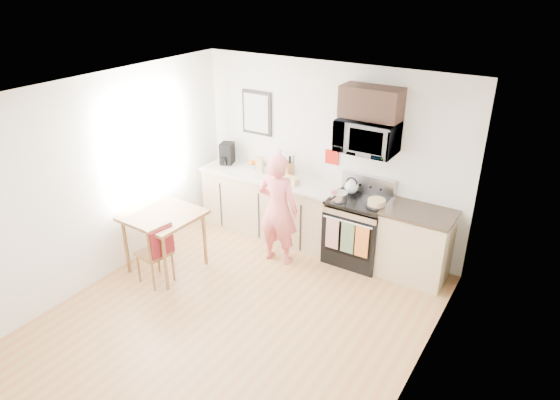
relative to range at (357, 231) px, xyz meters
The scene contains 28 objects.
floor 2.12m from the range, 107.69° to the right, with size 4.60×4.60×0.00m, color #A76A40.
back_wall 1.12m from the range, 152.75° to the left, with size 4.00×0.04×2.60m, color white.
front_wall 4.41m from the range, 98.38° to the right, with size 4.00×0.04×2.60m, color white.
left_wall 3.40m from the range, 143.09° to the right, with size 0.04×4.60×2.60m, color white.
right_wall 2.55m from the range, 55.26° to the right, with size 0.04×4.60×2.60m, color white.
ceiling 3.00m from the range, 107.69° to the right, with size 4.00×4.60×0.04m, color white.
window 3.06m from the range, 155.62° to the right, with size 0.06×1.40×1.50m.
cabinet_left 1.43m from the range, behind, with size 2.10×0.60×0.90m, color tan.
countertop_left 1.51m from the range, behind, with size 2.14×0.64×0.04m, color silver.
cabinet_right 0.80m from the range, ahead, with size 0.84×0.60×0.90m, color tan.
countertop_right 0.93m from the range, ahead, with size 0.88×0.64×0.04m, color black.
range is the anchor object (origin of this frame).
microwave 1.33m from the range, 90.06° to the left, with size 0.76×0.51×0.42m, color #B8B7BC.
upper_cabinet 1.75m from the range, 90.04° to the left, with size 0.76×0.35×0.40m, color black.
wall_art 2.27m from the range, behind, with size 0.50×0.04×0.65m.
wall_trivet 1.09m from the range, 151.92° to the left, with size 0.20×0.02×0.20m, color #B41A0F.
person 1.13m from the range, 147.49° to the right, with size 0.57×0.37×1.56m, color #BF3834.
dining_table 2.59m from the range, 143.00° to the right, with size 0.87×0.87×0.82m.
chair 2.63m from the range, 134.48° to the right, with size 0.45×0.41×0.86m.
knife_block 1.29m from the range, behind, with size 0.10×0.15×0.23m, color brown.
utensil_crock 1.51m from the range, behind, with size 0.13×0.13×0.38m.
fruit_bowl 1.89m from the range, behind, with size 0.29×0.29×0.11m.
milk_carton 1.72m from the range, behind, with size 0.09×0.09×0.25m, color tan.
coffee_maker 2.35m from the range, behind, with size 0.24×0.30×0.32m.
bread_bag 1.18m from the range, behind, with size 0.27×0.13×0.10m, color tan.
cake 0.60m from the range, 17.68° to the right, with size 0.28×0.28×0.09m.
kettle 0.62m from the range, 148.24° to the left, with size 0.18×0.18×0.23m.
pot 0.61m from the range, 139.67° to the right, with size 0.22×0.37×0.11m.
Camera 1 is at (2.89, -3.63, 3.72)m, focal length 32.00 mm.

